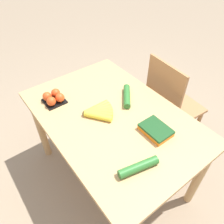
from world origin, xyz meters
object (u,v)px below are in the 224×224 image
(banana_bunch, at_px, (98,112))
(cucumber_far, at_px, (127,96))
(carrot_bag, at_px, (156,130))
(tomato_pack, at_px, (54,98))
(chair, at_px, (170,105))
(cucumber_near, at_px, (138,167))

(banana_bunch, relative_size, cucumber_far, 0.99)
(banana_bunch, relative_size, carrot_bag, 1.11)
(banana_bunch, bearing_deg, tomato_pack, -149.18)
(chair, relative_size, banana_bunch, 4.53)
(cucumber_near, xyz_separation_m, cucumber_far, (-0.49, 0.33, 0.00))
(banana_bunch, xyz_separation_m, tomato_pack, (-0.30, -0.18, 0.02))
(banana_bunch, height_order, cucumber_near, cucumber_near)
(carrot_bag, xyz_separation_m, cucumber_near, (0.13, -0.26, -0.00))
(banana_bunch, bearing_deg, carrot_bag, 28.57)
(tomato_pack, xyz_separation_m, cucumber_far, (0.29, 0.43, -0.01))
(cucumber_near, bearing_deg, banana_bunch, 171.57)
(chair, xyz_separation_m, cucumber_far, (-0.07, -0.46, 0.28))
(chair, xyz_separation_m, cucumber_near, (0.42, -0.79, 0.28))
(carrot_bag, bearing_deg, chair, 118.99)
(chair, height_order, tomato_pack, chair)
(tomato_pack, relative_size, carrot_bag, 0.77)
(carrot_bag, bearing_deg, cucumber_far, 169.31)
(tomato_pack, height_order, cucumber_near, tomato_pack)
(tomato_pack, bearing_deg, cucumber_near, 7.66)
(chair, height_order, cucumber_far, chair)
(cucumber_near, bearing_deg, tomato_pack, -172.34)
(banana_bunch, distance_m, cucumber_near, 0.49)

